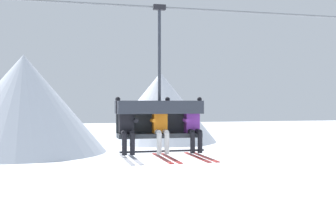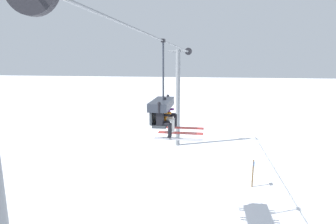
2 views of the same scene
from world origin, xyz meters
name	(u,v)px [view 1 (image 1 of 2)]	position (x,y,z in m)	size (l,w,h in m)	color
mountain_peak_west	(24,104)	(-7.61, 38.06, 5.34)	(17.83, 17.83, 10.69)	silver
mountain_peak_central	(161,107)	(9.78, 47.07, 4.83)	(15.68, 15.68, 9.65)	white
lift_cable	(248,12)	(0.97, -0.80, 7.70)	(20.63, 0.05, 0.05)	slate
chairlift_chair	(159,112)	(-1.24, -0.73, 5.30)	(1.97, 0.74, 3.35)	#33383D
skier_black	(127,126)	(-2.02, -0.94, 5.00)	(0.48, 1.70, 1.34)	black
skier_orange	(161,126)	(-1.24, -0.94, 5.00)	(0.48, 1.70, 1.34)	orange
skier_purple	(194,125)	(-0.46, -0.94, 5.00)	(0.48, 1.70, 1.34)	purple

